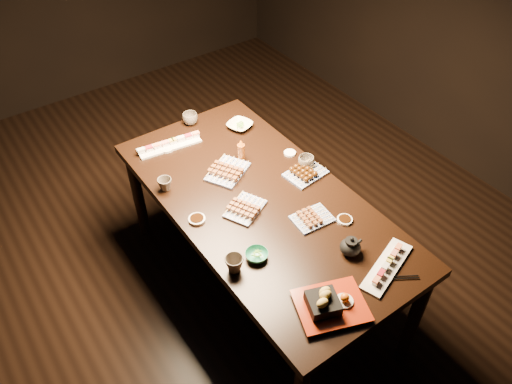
# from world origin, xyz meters

# --- Properties ---
(ground) EXTENTS (5.00, 5.00, 0.00)m
(ground) POSITION_xyz_m (0.00, 0.00, 0.00)
(ground) COLOR black
(ground) RESTS_ON ground
(dining_table) EXTENTS (0.99, 1.84, 0.75)m
(dining_table) POSITION_xyz_m (-0.01, -0.36, 0.38)
(dining_table) COLOR black
(dining_table) RESTS_ON ground
(sushi_platter_near) EXTENTS (0.38, 0.22, 0.04)m
(sushi_platter_near) POSITION_xyz_m (0.20, -1.07, 0.77)
(sushi_platter_near) COLOR white
(sushi_platter_near) RESTS_ON dining_table
(sushi_platter_far) EXTENTS (0.39, 0.15, 0.05)m
(sushi_platter_far) POSITION_xyz_m (-0.19, 0.34, 0.77)
(sushi_platter_far) COLOR white
(sushi_platter_far) RESTS_ON dining_table
(yakitori_plate_center) EXTENTS (0.26, 0.23, 0.05)m
(yakitori_plate_center) POSITION_xyz_m (-0.13, -0.37, 0.78)
(yakitori_plate_center) COLOR #828EB6
(yakitori_plate_center) RESTS_ON dining_table
(yakitori_plate_right) EXTENTS (0.21, 0.16, 0.05)m
(yakitori_plate_right) POSITION_xyz_m (0.11, -0.63, 0.78)
(yakitori_plate_right) COLOR #828EB6
(yakitori_plate_right) RESTS_ON dining_table
(yakitori_plate_left) EXTENTS (0.30, 0.27, 0.06)m
(yakitori_plate_left) POSITION_xyz_m (-0.04, -0.07, 0.78)
(yakitori_plate_left) COLOR #828EB6
(yakitori_plate_left) RESTS_ON dining_table
(tsukune_plate) EXTENTS (0.24, 0.18, 0.06)m
(tsukune_plate) POSITION_xyz_m (0.31, -0.34, 0.78)
(tsukune_plate) COLOR #828EB6
(tsukune_plate) RESTS_ON dining_table
(edamame_bowl_green) EXTENTS (0.12, 0.12, 0.03)m
(edamame_bowl_green) POSITION_xyz_m (-0.26, -0.67, 0.77)
(edamame_bowl_green) COLOR #2E8E6E
(edamame_bowl_green) RESTS_ON dining_table
(edamame_bowl_cream) EXTENTS (0.19, 0.19, 0.04)m
(edamame_bowl_cream) POSITION_xyz_m (0.26, 0.25, 0.77)
(edamame_bowl_cream) COLOR #F3E9C7
(edamame_bowl_cream) RESTS_ON dining_table
(tempura_tray) EXTENTS (0.37, 0.33, 0.11)m
(tempura_tray) POSITION_xyz_m (-0.17, -1.09, 0.81)
(tempura_tray) COLOR black
(tempura_tray) RESTS_ON dining_table
(teacup_near_left) EXTENTS (0.10, 0.10, 0.08)m
(teacup_near_left) POSITION_xyz_m (-0.39, -0.67, 0.79)
(teacup_near_left) COLOR brown
(teacup_near_left) RESTS_ON dining_table
(teacup_mid_right) EXTENTS (0.12, 0.12, 0.07)m
(teacup_mid_right) POSITION_xyz_m (0.36, -0.29, 0.79)
(teacup_mid_right) COLOR brown
(teacup_mid_right) RESTS_ON dining_table
(teacup_far_left) EXTENTS (0.10, 0.10, 0.07)m
(teacup_far_left) POSITION_xyz_m (-0.39, 0.01, 0.79)
(teacup_far_left) COLOR brown
(teacup_far_left) RESTS_ON dining_table
(teacup_far_right) EXTENTS (0.12, 0.12, 0.08)m
(teacup_far_right) POSITION_xyz_m (0.03, 0.48, 0.79)
(teacup_far_right) COLOR brown
(teacup_far_right) RESTS_ON dining_table
(teapot) EXTENTS (0.13, 0.13, 0.10)m
(teapot) POSITION_xyz_m (0.12, -0.90, 0.80)
(teapot) COLOR black
(teapot) RESTS_ON dining_table
(condiment_bottle) EXTENTS (0.06, 0.06, 0.14)m
(condiment_bottle) POSITION_xyz_m (0.10, -0.01, 0.82)
(condiment_bottle) COLOR brown
(condiment_bottle) RESTS_ON dining_table
(sauce_dish_west) EXTENTS (0.11, 0.11, 0.02)m
(sauce_dish_west) POSITION_xyz_m (-0.37, -0.29, 0.76)
(sauce_dish_west) COLOR white
(sauce_dish_west) RESTS_ON dining_table
(sauce_dish_east) EXTENTS (0.08, 0.08, 0.01)m
(sauce_dish_east) POSITION_xyz_m (0.36, -0.14, 0.76)
(sauce_dish_east) COLOR white
(sauce_dish_east) RESTS_ON dining_table
(sauce_dish_se) EXTENTS (0.09, 0.09, 0.01)m
(sauce_dish_se) POSITION_xyz_m (0.24, -0.73, 0.76)
(sauce_dish_se) COLOR white
(sauce_dish_se) RESTS_ON dining_table
(sauce_dish_nw) EXTENTS (0.10, 0.10, 0.02)m
(sauce_dish_nw) POSITION_xyz_m (-0.22, 0.33, 0.76)
(sauce_dish_nw) COLOR white
(sauce_dish_nw) RESTS_ON dining_table
(chopsticks_near) EXTENTS (0.21, 0.07, 0.01)m
(chopsticks_near) POSITION_xyz_m (-0.14, -1.13, 0.75)
(chopsticks_near) COLOR black
(chopsticks_near) RESTS_ON dining_table
(chopsticks_se) EXTENTS (0.22, 0.15, 0.01)m
(chopsticks_se) POSITION_xyz_m (0.17, -1.13, 0.75)
(chopsticks_se) COLOR black
(chopsticks_se) RESTS_ON dining_table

